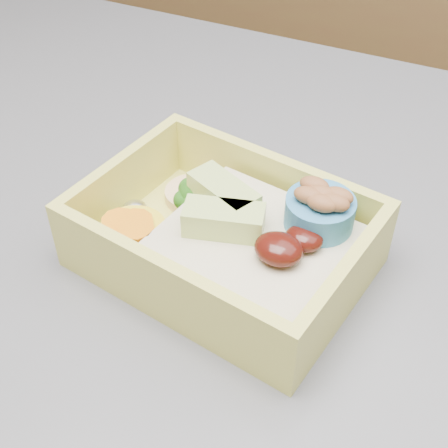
% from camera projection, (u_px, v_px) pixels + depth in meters
% --- Properties ---
extents(bento_box, '(0.23, 0.18, 0.08)m').
position_uv_depth(bento_box, '(233.00, 239.00, 0.46)').
color(bento_box, '#D1CC56').
rests_on(bento_box, island).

